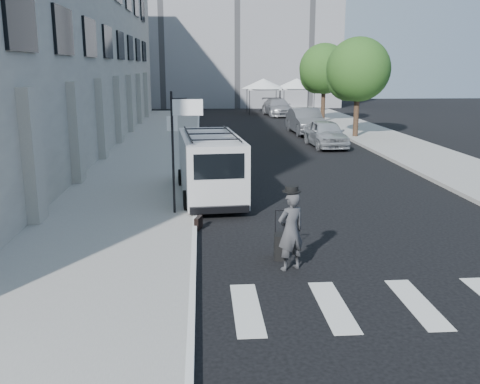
{
  "coord_description": "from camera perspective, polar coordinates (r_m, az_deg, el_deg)",
  "views": [
    {
      "loc": [
        -1.77,
        -11.98,
        4.33
      ],
      "look_at": [
        -0.85,
        0.81,
        1.3
      ],
      "focal_mm": 40.0,
      "sensor_mm": 36.0,
      "label": 1
    }
  ],
  "objects": [
    {
      "name": "businessman",
      "position": [
        11.57,
        5.43,
        -4.16
      ],
      "size": [
        0.75,
        0.65,
        1.75
      ],
      "primitive_type": "imported",
      "rotation": [
        0.0,
        0.0,
        3.58
      ],
      "color": "#38383A",
      "rests_on": "ground"
    },
    {
      "name": "sidewalk_right",
      "position": [
        34.02,
        14.45,
        5.7
      ],
      "size": [
        4.0,
        56.0,
        0.15
      ],
      "primitive_type": "cube",
      "color": "gray",
      "rests_on": "ground"
    },
    {
      "name": "suitcase",
      "position": [
        12.37,
        4.26,
        -5.78
      ],
      "size": [
        0.29,
        0.42,
        1.12
      ],
      "rotation": [
        0.0,
        0.0,
        -0.09
      ],
      "color": "black",
      "rests_on": "ground"
    },
    {
      "name": "sign_pole",
      "position": [
        15.29,
        -6.36,
        6.91
      ],
      "size": [
        1.03,
        0.07,
        3.5
      ],
      "color": "black",
      "rests_on": "sidewalk_left"
    },
    {
      "name": "tree_far",
      "position": [
        42.17,
        8.79,
        12.67
      ],
      "size": [
        3.8,
        3.83,
        6.03
      ],
      "color": "black",
      "rests_on": "ground"
    },
    {
      "name": "tent_right",
      "position": [
        51.3,
        6.07,
        11.42
      ],
      "size": [
        4.0,
        4.0,
        3.2
      ],
      "color": "black",
      "rests_on": "ground"
    },
    {
      "name": "cargo_van",
      "position": [
        17.87,
        -3.24,
        2.87
      ],
      "size": [
        2.32,
        5.69,
        2.11
      ],
      "rotation": [
        0.0,
        0.0,
        0.08
      ],
      "color": "silver",
      "rests_on": "ground"
    },
    {
      "name": "parked_car_a",
      "position": [
        29.7,
        9.14,
        6.19
      ],
      "size": [
        1.9,
        4.4,
        1.48
      ],
      "primitive_type": "imported",
      "rotation": [
        0.0,
        0.0,
        0.04
      ],
      "color": "#A2A6AA",
      "rests_on": "ground"
    },
    {
      "name": "tree_near",
      "position": [
        33.45,
        12.26,
        12.4
      ],
      "size": [
        3.8,
        3.83,
        6.03
      ],
      "color": "black",
      "rests_on": "ground"
    },
    {
      "name": "tent_left",
      "position": [
        50.34,
        2.51,
        11.45
      ],
      "size": [
        4.0,
        4.0,
        3.2
      ],
      "color": "black",
      "rests_on": "ground"
    },
    {
      "name": "building_left",
      "position": [
        31.56,
        -22.93,
        15.33
      ],
      "size": [
        10.0,
        44.0,
        12.0
      ],
      "primitive_type": "cube",
      "color": "gray",
      "rests_on": "ground"
    },
    {
      "name": "parked_car_c",
      "position": [
        48.11,
        4.03,
        9.01
      ],
      "size": [
        2.55,
        5.38,
        1.51
      ],
      "primitive_type": "imported",
      "rotation": [
        0.0,
        0.0,
        0.08
      ],
      "color": "#95969C",
      "rests_on": "ground"
    },
    {
      "name": "briefcase",
      "position": [
        14.59,
        -4.46,
        -3.32
      ],
      "size": [
        0.24,
        0.46,
        0.34
      ],
      "primitive_type": "cube",
      "rotation": [
        0.0,
        0.0,
        -0.28
      ],
      "color": "black",
      "rests_on": "ground"
    },
    {
      "name": "ground",
      "position": [
        12.87,
        4.07,
        -6.41
      ],
      "size": [
        120.0,
        120.0,
        0.0
      ],
      "primitive_type": "plane",
      "color": "black",
      "rests_on": "ground"
    },
    {
      "name": "parked_car_b",
      "position": [
        35.3,
        7.02,
        7.49
      ],
      "size": [
        1.91,
        5.02,
        1.63
      ],
      "primitive_type": "imported",
      "rotation": [
        0.0,
        0.0,
        0.04
      ],
      "color": "#55575C",
      "rests_on": "ground"
    },
    {
      "name": "sidewalk_left",
      "position": [
        28.41,
        -9.11,
        4.52
      ],
      "size": [
        4.5,
        48.0,
        0.15
      ],
      "primitive_type": "cube",
      "color": "gray",
      "rests_on": "ground"
    }
  ]
}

